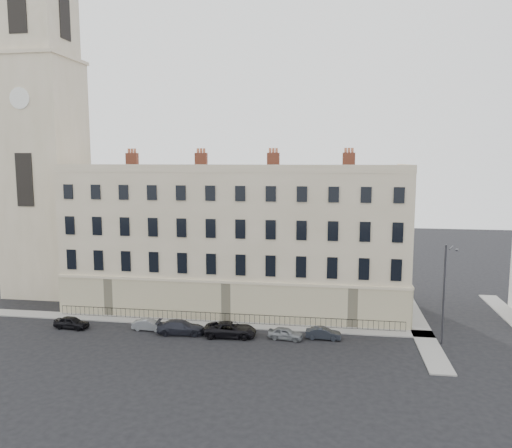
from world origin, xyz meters
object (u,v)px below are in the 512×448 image
(car_b, at_px, (149,325))
(streetlamp, at_px, (445,290))
(car_c, at_px, (181,327))
(car_e, at_px, (285,333))
(car_d, at_px, (230,329))
(car_f, at_px, (323,333))
(car_a, at_px, (72,322))

(car_b, bearing_deg, streetlamp, -87.43)
(car_c, distance_m, streetlamp, 24.13)
(car_e, bearing_deg, car_d, 98.28)
(streetlamp, bearing_deg, car_d, -155.79)
(car_b, height_order, car_e, car_e)
(car_e, height_order, car_f, car_e)
(car_a, distance_m, car_b, 7.66)
(car_f, bearing_deg, car_d, 95.85)
(car_b, distance_m, car_e, 13.20)
(car_b, distance_m, car_f, 16.61)
(car_d, bearing_deg, streetlamp, -91.02)
(car_d, distance_m, streetlamp, 19.49)
(car_d, distance_m, car_f, 8.55)
(car_d, relative_size, car_e, 1.51)
(car_b, xyz_separation_m, car_d, (8.08, -0.51, 0.15))
(car_a, height_order, car_e, car_a)
(car_e, bearing_deg, car_f, -72.80)
(car_e, bearing_deg, streetlamp, -78.86)
(car_c, bearing_deg, car_e, -94.94)
(car_a, xyz_separation_m, car_b, (7.63, 0.65, -0.05))
(car_b, distance_m, streetlamp, 27.44)
(car_f, xyz_separation_m, streetlamp, (10.46, 0.30, 4.43))
(car_b, height_order, car_d, car_d)
(car_f, bearing_deg, car_c, 94.53)
(car_b, xyz_separation_m, streetlamp, (27.07, 0.45, 4.43))
(car_f, distance_m, streetlamp, 11.36)
(car_a, height_order, car_d, car_d)
(car_b, relative_size, car_c, 0.71)
(car_a, bearing_deg, car_f, -83.07)
(car_d, relative_size, streetlamp, 0.54)
(car_a, distance_m, streetlamp, 35.00)
(car_a, distance_m, car_f, 24.26)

